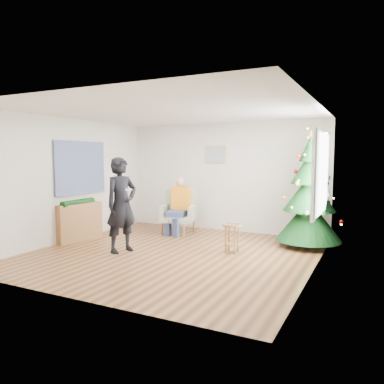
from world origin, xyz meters
The scene contains 19 objects.
floor centered at (0.00, 0.00, 0.00)m, with size 5.00×5.00×0.00m, color brown.
ceiling centered at (0.00, 0.00, 2.60)m, with size 5.00×5.00×0.00m, color white.
wall_back centered at (0.00, 2.50, 1.30)m, with size 5.00×5.00×0.00m, color silver.
wall_front centered at (0.00, -2.50, 1.30)m, with size 5.00×5.00×0.00m, color silver.
wall_left centered at (-2.50, 0.00, 1.30)m, with size 5.00×5.00×0.00m, color silver.
wall_right centered at (2.50, 0.00, 1.30)m, with size 5.00×5.00×0.00m, color silver.
window_panel centered at (2.47, 1.00, 1.50)m, with size 0.04×1.30×1.40m, color white.
curtains centered at (2.44, 1.00, 1.50)m, with size 0.05×1.75×1.50m.
christmas_tree centered at (2.15, 1.70, 1.04)m, with size 1.28×1.28×2.31m.
stool centered at (0.96, 0.54, 0.28)m, with size 0.37×0.37×0.55m.
laptop centered at (0.96, 0.54, 0.56)m, with size 0.30×0.19×0.02m, color silver.
armchair centered at (-0.77, 1.65, 0.37)m, with size 0.89×0.86×1.01m.
seated_person centered at (-0.75, 1.59, 0.68)m, with size 0.50×0.67×1.32m.
standing_man centered at (-0.92, -0.31, 0.89)m, with size 0.65×0.43×1.78m, color black.
game_controller centered at (-0.73, -0.34, 1.19)m, with size 0.04×0.13×0.04m, color white.
console centered at (-2.33, 0.05, 0.40)m, with size 0.30×1.00×0.80m, color brown.
garland centered at (-2.33, 0.05, 0.82)m, with size 0.14×0.14×0.90m, color black.
tapestry centered at (-2.46, 0.30, 1.55)m, with size 0.03×1.50×1.15m, color black.
framed_picture centered at (-0.20, 2.46, 1.85)m, with size 0.52×0.05×0.42m.
Camera 1 is at (3.34, -5.93, 1.79)m, focal length 35.00 mm.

